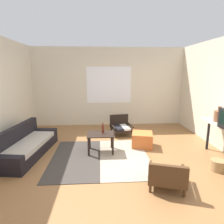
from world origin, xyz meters
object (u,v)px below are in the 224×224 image
Objects in this scene: coffee_table at (101,138)px; clay_vase at (219,116)px; couch at (26,146)px; armchair_striped_foreground at (167,175)px; wicker_basket at (218,165)px; glass_bottle at (103,129)px; armchair_by_window at (121,126)px; ottoman_orange at (142,140)px.

coffee_table is 2.70m from clay_vase.
couch is 2.68× the size of armchair_striped_foreground.
clay_vase is 1.13m from wicker_basket.
clay_vase reaches higher than glass_bottle.
couch is 2.72m from armchair_by_window.
couch reaches higher than armchair_striped_foreground.
armchair_striped_foreground is (1.07, -1.52, -0.13)m from coffee_table.
armchair_by_window is 2.87m from wicker_basket.
ottoman_orange is (1.06, 0.28, -0.18)m from coffee_table.
clay_vase reaches higher than armchair_by_window.
wicker_basket is at bearing -26.38° from glass_bottle.
ottoman_orange is at bearing 158.47° from clay_vase.
armchair_by_window is 2.08× the size of clay_vase.
wicker_basket is (1.20, -1.31, -0.07)m from ottoman_orange.
ottoman_orange is 2.08× the size of glass_bottle.
glass_bottle reaches higher than wicker_basket.
armchair_striped_foreground is at bearing -27.65° from couch.
ottoman_orange is 1.85× the size of wicker_basket.
armchair_striped_foreground is (2.80, -1.46, 0.02)m from couch.
coffee_table is 1.11m from ottoman_orange.
armchair_striped_foreground is at bearing -89.53° from ottoman_orange.
couch reaches higher than ottoman_orange.
couch is at bearing -178.14° from coffee_table.
armchair_by_window is at bearing 64.90° from coffee_table.
coffee_table is 1.24× the size of ottoman_orange.
coffee_table is 2.50m from wicker_basket.
ottoman_orange is 1.47× the size of clay_vase.
couch reaches higher than wicker_basket.
glass_bottle is at bearing -114.24° from armchair_by_window.
glass_bottle is (-2.57, 0.40, -0.37)m from clay_vase.
clay_vase is at bearing -39.70° from armchair_by_window.
coffee_table is at bearing 1.86° from couch.
couch is 1.81m from glass_bottle.
clay_vase is (1.55, 1.19, 0.70)m from armchair_striped_foreground.
armchair_striped_foreground reaches higher than wicker_basket.
armchair_striped_foreground reaches higher than coffee_table.
clay_vase is 2.63m from glass_bottle.
clay_vase is (4.35, -0.28, 0.71)m from couch.
clay_vase reaches higher than armchair_striped_foreground.
ottoman_orange is 1.84m from clay_vase.
clay_vase reaches higher than coffee_table.
coffee_table is 1.47m from armchair_by_window.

